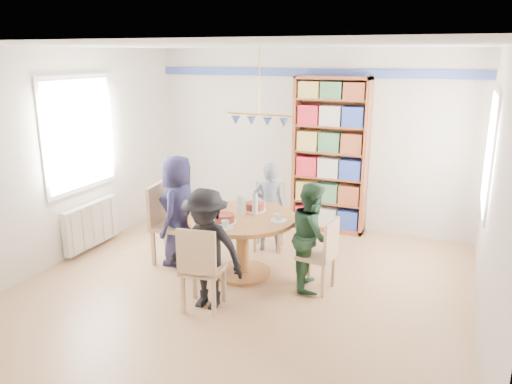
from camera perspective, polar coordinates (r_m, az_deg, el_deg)
The scene contains 14 objects.
ground at distance 5.90m, azimuth -1.53°, elevation -10.86°, with size 5.00×5.00×0.00m, color #A57E57.
room_shell at distance 6.25m, azimuth -0.55°, elevation 6.60°, with size 5.00×5.00×5.00m.
radiator at distance 7.24m, azimuth -18.30°, elevation -3.56°, with size 0.12×1.00×0.60m.
dining_table at distance 6.02m, azimuth -1.56°, elevation -4.52°, with size 1.30×1.30×0.75m.
chair_left at distance 6.51m, azimuth -10.30°, elevation -3.15°, with size 0.51×0.51×1.02m.
chair_right at distance 5.70m, azimuth 7.62°, elevation -6.77°, with size 0.42×0.42×0.86m.
chair_far at distance 6.90m, azimuth 1.52°, elevation -2.30°, with size 0.49×0.49×0.92m.
chair_near at distance 5.22m, azimuth -6.37°, elevation -8.33°, with size 0.47×0.47×0.94m.
person_left at distance 6.38m, azimuth -8.81°, elevation -2.11°, with size 0.69×0.45×1.41m, color #181733.
person_right at distance 5.71m, azimuth 6.47°, elevation -5.01°, with size 0.61×0.47×1.25m, color #1B3622.
person_far at distance 6.74m, azimuth 1.58°, elevation -1.76°, with size 0.45×0.29×1.23m, color gray.
person_near at distance 5.25m, azimuth -5.71°, elevation -6.54°, with size 0.84×0.49×1.31m, color black.
bookshelf at distance 7.52m, azimuth 8.48°, elevation 4.00°, with size 1.10×0.33×2.31m.
tableware at distance 5.97m, azimuth -1.69°, elevation -2.09°, with size 1.11×1.11×0.29m.
Camera 1 is at (2.18, -4.81, 2.62)m, focal length 35.00 mm.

